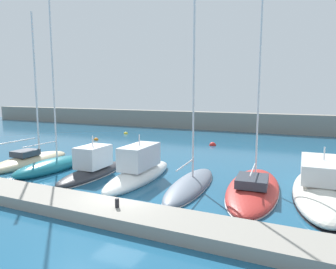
{
  "coord_description": "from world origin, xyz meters",
  "views": [
    {
      "loc": [
        8.72,
        -13.07,
        5.99
      ],
      "look_at": [
        0.2,
        5.33,
        3.21
      ],
      "focal_mm": 32.87,
      "sensor_mm": 36.0,
      "label": 1
    }
  ],
  "objects_px": {
    "sailboat_slate_fifth": "(190,184)",
    "mooring_buoy_red": "(213,145)",
    "sailboat_red_sixth": "(253,188)",
    "sailboat_teal_second": "(52,165)",
    "mooring_buoy_orange": "(96,140)",
    "dock_bollard": "(117,203)",
    "sailboat_sand_nearest": "(30,160)",
    "mooring_buoy_yellow": "(126,134)",
    "motorboat_charcoal_third": "(93,167)",
    "motorboat_white_fourth": "(140,170)",
    "motorboat_ivory_seventh": "(323,187)"
  },
  "relations": [
    {
      "from": "sailboat_red_sixth",
      "to": "motorboat_ivory_seventh",
      "type": "relative_size",
      "value": 1.34
    },
    {
      "from": "sailboat_sand_nearest",
      "to": "sailboat_teal_second",
      "type": "distance_m",
      "value": 3.32
    },
    {
      "from": "sailboat_slate_fifth",
      "to": "mooring_buoy_yellow",
      "type": "height_order",
      "value": "sailboat_slate_fifth"
    },
    {
      "from": "mooring_buoy_orange",
      "to": "mooring_buoy_yellow",
      "type": "xyz_separation_m",
      "value": [
        0.22,
        6.59,
        0.0
      ]
    },
    {
      "from": "motorboat_white_fourth",
      "to": "dock_bollard",
      "type": "xyz_separation_m",
      "value": [
        2.42,
        -6.29,
        0.11
      ]
    },
    {
      "from": "sailboat_teal_second",
      "to": "mooring_buoy_orange",
      "type": "height_order",
      "value": "sailboat_teal_second"
    },
    {
      "from": "sailboat_teal_second",
      "to": "sailboat_red_sixth",
      "type": "xyz_separation_m",
      "value": [
        15.07,
        1.26,
        -0.17
      ]
    },
    {
      "from": "motorboat_white_fourth",
      "to": "sailboat_red_sixth",
      "type": "distance_m",
      "value": 7.63
    },
    {
      "from": "motorboat_charcoal_third",
      "to": "mooring_buoy_orange",
      "type": "distance_m",
      "value": 17.13
    },
    {
      "from": "motorboat_ivory_seventh",
      "to": "dock_bollard",
      "type": "height_order",
      "value": "motorboat_ivory_seventh"
    },
    {
      "from": "motorboat_white_fourth",
      "to": "mooring_buoy_yellow",
      "type": "distance_m",
      "value": 24.03
    },
    {
      "from": "mooring_buoy_orange",
      "to": "dock_bollard",
      "type": "relative_size",
      "value": 1.38
    },
    {
      "from": "sailboat_slate_fifth",
      "to": "mooring_buoy_red",
      "type": "bearing_deg",
      "value": 7.68
    },
    {
      "from": "motorboat_ivory_seventh",
      "to": "mooring_buoy_orange",
      "type": "xyz_separation_m",
      "value": [
        -25.35,
        11.42,
        -0.48
      ]
    },
    {
      "from": "mooring_buoy_yellow",
      "to": "mooring_buoy_red",
      "type": "distance_m",
      "value": 14.95
    },
    {
      "from": "sailboat_slate_fifth",
      "to": "mooring_buoy_orange",
      "type": "height_order",
      "value": "sailboat_slate_fifth"
    },
    {
      "from": "motorboat_white_fourth",
      "to": "mooring_buoy_red",
      "type": "bearing_deg",
      "value": -4.45
    },
    {
      "from": "sailboat_sand_nearest",
      "to": "motorboat_white_fourth",
      "type": "bearing_deg",
      "value": -92.89
    },
    {
      "from": "sailboat_teal_second",
      "to": "motorboat_ivory_seventh",
      "type": "xyz_separation_m",
      "value": [
        18.88,
        2.33,
        0.1
      ]
    },
    {
      "from": "motorboat_white_fourth",
      "to": "sailboat_red_sixth",
      "type": "bearing_deg",
      "value": -87.61
    },
    {
      "from": "motorboat_charcoal_third",
      "to": "sailboat_red_sixth",
      "type": "bearing_deg",
      "value": -86.51
    },
    {
      "from": "mooring_buoy_orange",
      "to": "dock_bollard",
      "type": "height_order",
      "value": "dock_bollard"
    },
    {
      "from": "motorboat_white_fourth",
      "to": "mooring_buoy_red",
      "type": "xyz_separation_m",
      "value": [
        0.6,
        15.45,
        -0.69
      ]
    },
    {
      "from": "sailboat_sand_nearest",
      "to": "mooring_buoy_yellow",
      "type": "relative_size",
      "value": 21.66
    },
    {
      "from": "sailboat_sand_nearest",
      "to": "motorboat_charcoal_third",
      "type": "relative_size",
      "value": 1.77
    },
    {
      "from": "sailboat_teal_second",
      "to": "sailboat_sand_nearest",
      "type": "bearing_deg",
      "value": 77.78
    },
    {
      "from": "sailboat_slate_fifth",
      "to": "motorboat_ivory_seventh",
      "type": "bearing_deg",
      "value": -80.02
    },
    {
      "from": "sailboat_teal_second",
      "to": "mooring_buoy_yellow",
      "type": "distance_m",
      "value": 21.29
    },
    {
      "from": "motorboat_charcoal_third",
      "to": "mooring_buoy_yellow",
      "type": "bearing_deg",
      "value": 24.3
    },
    {
      "from": "motorboat_charcoal_third",
      "to": "motorboat_ivory_seventh",
      "type": "height_order",
      "value": "motorboat_charcoal_third"
    },
    {
      "from": "motorboat_white_fourth",
      "to": "sailboat_slate_fifth",
      "type": "xyz_separation_m",
      "value": [
        3.83,
        -0.19,
        -0.48
      ]
    },
    {
      "from": "motorboat_charcoal_third",
      "to": "mooring_buoy_red",
      "type": "distance_m",
      "value": 16.53
    },
    {
      "from": "sailboat_red_sixth",
      "to": "dock_bollard",
      "type": "xyz_separation_m",
      "value": [
        -5.17,
        -6.9,
        0.59
      ]
    },
    {
      "from": "motorboat_white_fourth",
      "to": "sailboat_red_sixth",
      "type": "relative_size",
      "value": 0.6
    },
    {
      "from": "mooring_buoy_red",
      "to": "sailboat_red_sixth",
      "type": "bearing_deg",
      "value": -64.79
    },
    {
      "from": "motorboat_charcoal_third",
      "to": "mooring_buoy_red",
      "type": "relative_size",
      "value": 9.57
    },
    {
      "from": "dock_bollard",
      "to": "motorboat_white_fourth",
      "type": "bearing_deg",
      "value": 111.02
    },
    {
      "from": "mooring_buoy_yellow",
      "to": "mooring_buoy_red",
      "type": "bearing_deg",
      "value": -16.5
    },
    {
      "from": "sailboat_sand_nearest",
      "to": "dock_bollard",
      "type": "distance_m",
      "value": 14.61
    },
    {
      "from": "sailboat_sand_nearest",
      "to": "mooring_buoy_red",
      "type": "distance_m",
      "value": 19.06
    },
    {
      "from": "sailboat_slate_fifth",
      "to": "motorboat_ivory_seventh",
      "type": "distance_m",
      "value": 7.81
    },
    {
      "from": "motorboat_white_fourth",
      "to": "mooring_buoy_yellow",
      "type": "bearing_deg",
      "value": 32.66
    },
    {
      "from": "motorboat_charcoal_third",
      "to": "sailboat_slate_fifth",
      "type": "bearing_deg",
      "value": -89.75
    },
    {
      "from": "mooring_buoy_orange",
      "to": "dock_bollard",
      "type": "distance_m",
      "value": 25.39
    },
    {
      "from": "motorboat_charcoal_third",
      "to": "sailboat_red_sixth",
      "type": "relative_size",
      "value": 0.51
    },
    {
      "from": "sailboat_sand_nearest",
      "to": "motorboat_ivory_seventh",
      "type": "distance_m",
      "value": 22.16
    },
    {
      "from": "sailboat_teal_second",
      "to": "dock_bollard",
      "type": "distance_m",
      "value": 11.4
    },
    {
      "from": "sailboat_red_sixth",
      "to": "mooring_buoy_red",
      "type": "xyz_separation_m",
      "value": [
        -6.99,
        14.84,
        -0.21
      ]
    },
    {
      "from": "motorboat_charcoal_third",
      "to": "mooring_buoy_red",
      "type": "height_order",
      "value": "motorboat_charcoal_third"
    },
    {
      "from": "sailboat_teal_second",
      "to": "mooring_buoy_orange",
      "type": "bearing_deg",
      "value": 26.34
    }
  ]
}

